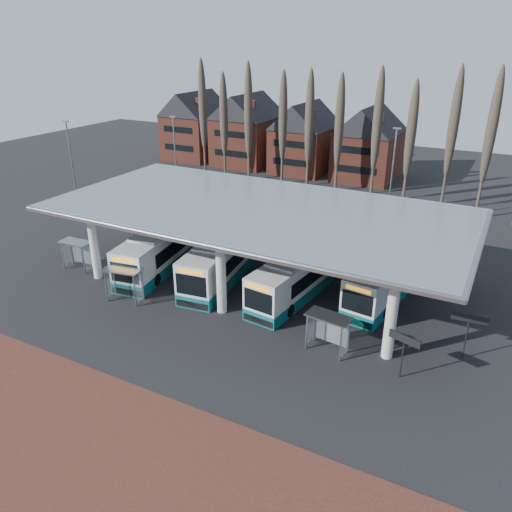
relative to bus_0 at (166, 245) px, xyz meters
The scene contains 18 objects.
ground 11.58m from the bus_0, 40.70° to the right, with size 140.00×140.00×0.00m, color black.
brick_strip 21.39m from the bus_0, 65.96° to the right, with size 70.00×10.00×0.03m, color #592D23.
station_canopy 9.58m from the bus_0, ahead, with size 32.00×16.00×6.34m.
poplar_row 27.88m from the bus_0, 71.21° to the left, with size 45.10×1.10×14.50m.
townhouse_row 37.45m from the bus_0, 100.94° to the left, with size 36.80×10.30×12.25m.
lamp_post_a 17.64m from the bus_0, 122.66° to the left, with size 0.80×0.16×10.17m.
lamp_post_b 23.92m from the bus_0, 51.60° to the left, with size 0.80×0.16×10.17m.
lamp_post_d 18.86m from the bus_0, 159.34° to the left, with size 0.80×0.16×10.17m.
bus_0 is the anchor object (origin of this frame).
bus_1 5.83m from the bus_0, ahead, with size 4.43×13.21×3.60m.
bus_2 12.60m from the bus_0, ahead, with size 3.99×12.48×3.41m.
bus_3 19.01m from the bus_0, 10.90° to the left, with size 4.13×12.37×3.37m.
shelter_0 7.41m from the bus_0, 144.27° to the right, with size 2.77×1.49×2.51m.
shelter_1 6.93m from the bus_0, 78.81° to the right, with size 3.02×1.84×2.63m.
shelter_2 18.16m from the bus_0, 19.21° to the right, with size 2.90×1.71×2.56m.
info_sign_0 22.89m from the bus_0, 16.94° to the right, with size 1.89×0.65×2.89m.
info_sign_1 25.09m from the bus_0, ahead, with size 2.12×0.31×3.15m.
barrier 8.62m from the bus_0, 32.06° to the right, with size 2.18×1.08×1.16m.
Camera 1 is at (16.87, -24.28, 18.35)m, focal length 35.00 mm.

